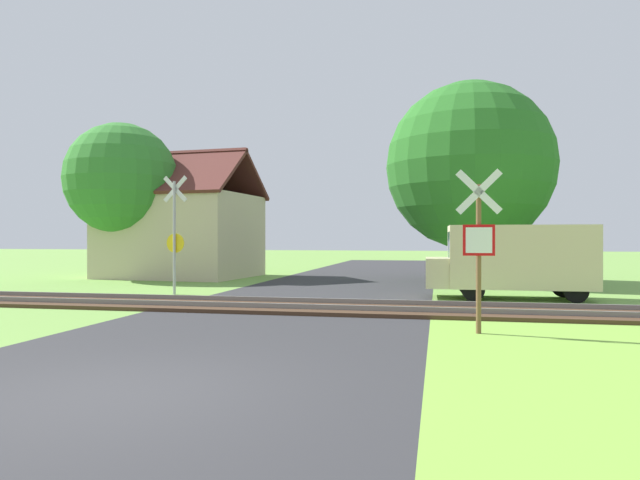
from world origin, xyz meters
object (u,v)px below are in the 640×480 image
(stop_sign_near, at_px, (479,242))
(tree_right, at_px, (470,166))
(crossing_sign_far, at_px, (175,230))
(mail_truck, at_px, (513,258))
(house, at_px, (182,233))
(tree_left, at_px, (121,179))

(stop_sign_near, distance_m, tree_right, 13.73)
(crossing_sign_far, bearing_deg, stop_sign_near, -28.30)
(stop_sign_near, height_order, mail_truck, stop_sign_near)
(house, height_order, tree_right, tree_right)
(stop_sign_near, distance_m, crossing_sign_far, 11.06)
(stop_sign_near, relative_size, tree_right, 0.38)
(house, xyz_separation_m, tree_right, (13.35, -0.62, 2.77))
(mail_truck, bearing_deg, house, 62.08)
(tree_right, xyz_separation_m, tree_left, (-15.48, -1.13, -0.35))
(stop_sign_near, xyz_separation_m, tree_right, (0.54, 13.36, 3.12))
(stop_sign_near, bearing_deg, crossing_sign_far, -32.30)
(crossing_sign_far, distance_m, mail_truck, 10.82)
(tree_right, relative_size, tree_left, 1.18)
(tree_left, bearing_deg, stop_sign_near, -39.31)
(house, relative_size, mail_truck, 1.47)
(stop_sign_near, distance_m, house, 18.97)
(mail_truck, bearing_deg, tree_left, 70.47)
(stop_sign_near, xyz_separation_m, tree_left, (-14.94, 12.23, 2.77))
(crossing_sign_far, height_order, tree_left, tree_left)
(crossing_sign_far, bearing_deg, mail_truck, 8.75)
(house, bearing_deg, crossing_sign_far, -61.35)
(crossing_sign_far, xyz_separation_m, tree_left, (-5.66, 6.21, 2.43))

